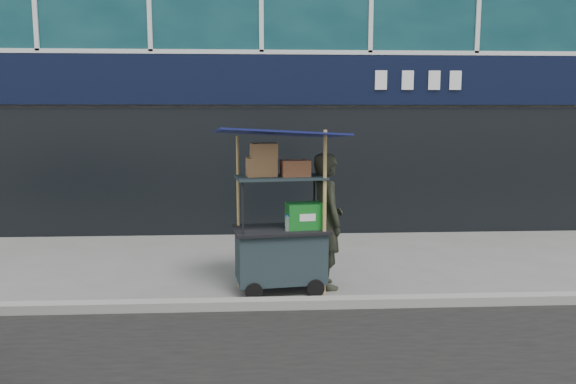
{
  "coord_description": "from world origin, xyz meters",
  "views": [
    {
      "loc": [
        -0.09,
        -6.62,
        2.34
      ],
      "look_at": [
        0.34,
        1.2,
        1.2
      ],
      "focal_mm": 35.0,
      "sensor_mm": 36.0,
      "label": 1
    }
  ],
  "objects": [
    {
      "name": "vendor_man",
      "position": [
        0.82,
        0.63,
        0.9
      ],
      "size": [
        0.56,
        0.73,
        1.8
      ],
      "primitive_type": "imported",
      "rotation": [
        0.0,
        0.0,
        1.78
      ],
      "color": "#25281D",
      "rests_on": "ground"
    },
    {
      "name": "ground",
      "position": [
        0.0,
        0.0,
        0.0
      ],
      "size": [
        80.0,
        80.0,
        0.0
      ],
      "primitive_type": "plane",
      "color": "#62625D",
      "rests_on": "ground"
    },
    {
      "name": "vendor_cart",
      "position": [
        0.22,
        0.49,
        0.76
      ],
      "size": [
        1.73,
        1.33,
        2.15
      ],
      "rotation": [
        0.0,
        0.0,
        0.13
      ],
      "color": "#19272B",
      "rests_on": "ground"
    },
    {
      "name": "curb",
      "position": [
        0.0,
        -0.2,
        0.06
      ],
      "size": [
        80.0,
        0.18,
        0.12
      ],
      "primitive_type": "cube",
      "color": "gray",
      "rests_on": "ground"
    }
  ]
}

